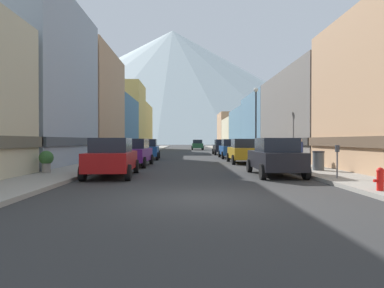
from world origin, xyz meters
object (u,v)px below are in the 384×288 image
at_px(pedestrian_1, 300,153).
at_px(streetlamp_right, 256,112).
at_px(parking_meter_near, 337,156).
at_px(pedestrian_0, 269,150).
at_px(car_left_1, 134,152).
at_px(car_right_3, 222,147).
at_px(trash_bin_right, 318,160).
at_px(car_left_0, 112,157).
at_px(car_driving_0, 197,145).
at_px(car_left_2, 147,149).
at_px(car_right_1, 243,151).
at_px(pedestrian_2, 252,148).
at_px(car_right_2, 231,149).
at_px(potted_plant_0, 46,160).
at_px(fire_hydrant_near, 380,178).
at_px(car_right_0, 275,157).

distance_m(pedestrian_1, streetlamp_right, 8.54).
distance_m(parking_meter_near, pedestrian_0, 12.99).
relative_size(pedestrian_0, pedestrian_1, 1.01).
xyz_separation_m(car_left_1, car_right_3, (7.60, 16.89, 0.00)).
height_order(pedestrian_1, streetlamp_right, streetlamp_right).
bearing_deg(trash_bin_right, car_left_0, -171.36).
bearing_deg(car_left_0, streetlamp_right, 52.45).
distance_m(car_driving_0, pedestrian_1, 39.03).
height_order(car_left_2, pedestrian_1, pedestrian_1).
xyz_separation_m(car_left_0, car_right_3, (7.60, 23.20, 0.00)).
distance_m(car_right_1, parking_meter_near, 10.98).
height_order(car_left_0, pedestrian_2, pedestrian_2).
height_order(car_left_1, pedestrian_1, pedestrian_1).
height_order(pedestrian_2, streetlamp_right, streetlamp_right).
bearing_deg(car_left_2, car_left_1, -90.01).
relative_size(car_left_2, car_right_2, 1.01).
bearing_deg(potted_plant_0, fire_hydrant_near, -25.04).
distance_m(fire_hydrant_near, potted_plant_0, 13.74).
xyz_separation_m(car_driving_0, fire_hydrant_near, (3.85, -48.06, -0.37)).
bearing_deg(pedestrian_2, car_right_0, -97.85).
bearing_deg(car_right_0, trash_bin_right, 25.48).
bearing_deg(car_left_1, car_driving_0, 81.57).
relative_size(trash_bin_right, streetlamp_right, 0.17).
bearing_deg(car_right_3, pedestrian_0, -78.52).
bearing_deg(car_left_2, car_right_2, 13.30).
xyz_separation_m(car_right_0, car_right_1, (0.00, 8.63, 0.00)).
bearing_deg(car_right_2, car_left_1, -129.15).
distance_m(parking_meter_near, pedestrian_1, 5.85).
distance_m(car_left_1, pedestrian_0, 11.14).
bearing_deg(car_right_2, car_right_1, -90.00).
xyz_separation_m(car_right_1, pedestrian_2, (2.45, 9.15, 0.02)).
bearing_deg(car_driving_0, car_right_2, -85.36).
bearing_deg(pedestrian_0, fire_hydrant_near, -92.78).
bearing_deg(car_left_1, car_left_2, 89.99).
height_order(car_driving_0, fire_hydrant_near, car_driving_0).
xyz_separation_m(car_right_3, fire_hydrant_near, (1.65, -28.53, -0.37)).
bearing_deg(car_right_1, car_right_3, 90.00).
bearing_deg(car_right_1, car_right_0, -90.00).
bearing_deg(car_right_2, trash_bin_right, -79.75).
height_order(car_right_0, pedestrian_0, pedestrian_0).
bearing_deg(pedestrian_2, fire_hydrant_near, -91.96).
distance_m(car_driving_0, pedestrian_2, 25.06).
relative_size(car_left_2, potted_plant_0, 4.34).
relative_size(car_right_0, pedestrian_2, 2.67).
xyz_separation_m(parking_meter_near, pedestrian_1, (0.50, 5.83, -0.11)).
height_order(car_left_1, car_right_2, same).
distance_m(car_right_3, fire_hydrant_near, 28.58).
distance_m(pedestrian_2, streetlamp_right, 6.98).
bearing_deg(streetlamp_right, car_right_3, 97.81).
bearing_deg(fire_hydrant_near, car_left_0, 150.05).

